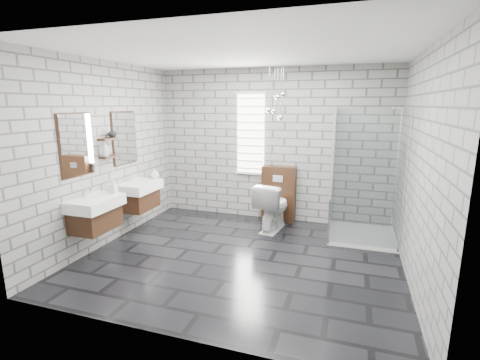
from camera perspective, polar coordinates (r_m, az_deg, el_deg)
The scene contains 20 objects.
floor at distance 4.94m, azimuth 0.21°, elevation -12.64°, with size 4.20×3.60×0.02m, color black.
ceiling at distance 4.52m, azimuth 0.24°, elevation 20.41°, with size 4.20×3.60×0.02m, color white.
wall_back at distance 6.27m, azimuth 5.34°, elevation 5.63°, with size 4.20×0.02×2.70m, color #999894.
wall_front at distance 2.90m, azimuth -10.84°, elevation -2.34°, with size 4.20×0.02×2.70m, color #999894.
wall_left at distance 5.55m, azimuth -21.03°, elevation 4.01°, with size 0.02×3.60×2.70m, color #999894.
wall_right at distance 4.38m, azimuth 27.49°, elevation 1.42°, with size 0.02×3.60×2.70m, color #999894.
vanity_left at distance 5.09m, azimuth -22.98°, elevation -3.69°, with size 0.47×0.70×1.57m.
vanity_right at distance 5.86m, azimuth -16.51°, elevation -1.18°, with size 0.47×0.70×1.57m.
shelf_lower at distance 5.47m, azimuth -20.68°, elevation 3.60°, with size 0.14×0.30×0.03m, color #382011.
shelf_upper at distance 5.44m, azimuth -20.89°, elevation 6.31°, with size 0.14×0.30×0.03m, color #382011.
window at distance 6.32m, azimuth 1.75°, elevation 7.56°, with size 0.56×0.05×1.48m.
cistern_panel at distance 6.28m, azimuth 6.36°, elevation -2.26°, with size 0.60×0.20×1.00m, color #382011.
flush_plate at distance 6.12m, azimuth 6.23°, elevation 0.22°, with size 0.18×0.01×0.12m, color silver.
shower_enclosure at distance 5.67m, azimuth 18.70°, elevation -4.44°, with size 1.00×1.00×2.03m.
pendant_cluster at distance 5.75m, azimuth 6.04°, elevation 12.08°, with size 0.29×0.23×0.88m.
toilet at distance 5.86m, azimuth 5.37°, elevation -4.30°, with size 0.45×0.79×0.81m, color white.
soap_bottle_a at distance 5.20m, azimuth -20.06°, elevation -1.00°, with size 0.08×0.09×0.19m, color #B2B2B2.
soap_bottle_b at distance 6.01m, azimuth -13.83°, elevation 1.05°, with size 0.13×0.13×0.17m, color #B2B2B2.
soap_bottle_c at distance 5.38m, azimuth -21.28°, elevation 4.84°, with size 0.09×0.09×0.23m, color #B2B2B2.
vase at distance 5.50m, azimuth -20.21°, elevation 7.26°, with size 0.13×0.13×0.13m, color #B2B2B2.
Camera 1 is at (1.38, -4.26, 2.07)m, focal length 26.00 mm.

